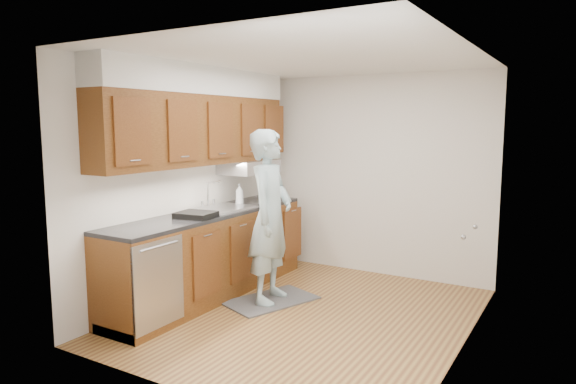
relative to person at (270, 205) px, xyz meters
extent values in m
plane|color=#A27B3D|center=(0.53, -0.16, -1.05)|extent=(3.50, 3.50, 0.00)
plane|color=white|center=(0.53, -0.16, 1.45)|extent=(3.50, 3.50, 0.00)
cube|color=silver|center=(-0.97, -0.16, 0.20)|extent=(0.02, 3.50, 2.50)
cube|color=silver|center=(2.03, -0.16, 0.20)|extent=(0.02, 3.50, 2.50)
cube|color=silver|center=(0.53, 1.59, 0.20)|extent=(3.00, 0.02, 2.50)
cube|color=brown|center=(-0.67, -0.16, -0.60)|extent=(0.60, 2.80, 0.90)
cube|color=black|center=(-0.69, -0.16, -0.13)|extent=(0.63, 2.80, 0.04)
cube|color=#B2B2B7|center=(-0.67, 0.04, -0.16)|extent=(0.48, 0.68, 0.14)
cube|color=#B2B2B7|center=(-0.67, 0.04, -0.11)|extent=(0.52, 0.72, 0.01)
cube|color=#B2B2B7|center=(-0.38, -1.26, -0.57)|extent=(0.03, 0.60, 0.80)
cube|color=brown|center=(-0.81, -0.16, 0.78)|extent=(0.33, 2.80, 0.75)
cube|color=silver|center=(-0.81, -0.16, 1.30)|extent=(0.35, 2.80, 0.30)
cube|color=#A5A5AA|center=(-0.74, 0.69, 0.32)|extent=(0.46, 0.75, 0.16)
cube|color=white|center=(2.01, 0.14, -0.02)|extent=(0.02, 1.22, 2.05)
cube|color=slate|center=(0.00, 0.00, -1.04)|extent=(0.87, 1.10, 0.02)
imported|color=#A3C1C7|center=(0.00, 0.00, 0.00)|extent=(0.61, 0.81, 2.06)
imported|color=silver|center=(-0.69, 0.40, 0.02)|extent=(0.11, 0.11, 0.25)
imported|color=silver|center=(-0.50, 0.60, -0.02)|extent=(0.11, 0.11, 0.18)
imported|color=silver|center=(-0.58, 0.80, -0.03)|extent=(0.17, 0.17, 0.15)
cube|color=black|center=(-0.58, -0.51, -0.08)|extent=(0.41, 0.36, 0.06)
camera|label=1|loc=(2.86, -4.48, 0.84)|focal=32.00mm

